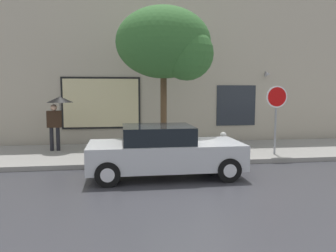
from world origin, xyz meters
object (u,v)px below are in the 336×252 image
Objects in this scene: parked_car at (164,151)px; fire_hydrant at (223,143)px; pedestrian_with_umbrella at (58,108)px; street_tree at (168,45)px; stop_sign at (276,106)px.

fire_hydrant is at bearing 42.07° from parked_car.
street_tree is (3.91, -1.33, 2.19)m from pedestrian_with_umbrella.
stop_sign is at bearing -10.68° from fire_hydrant.
parked_car is at bearing -46.90° from pedestrian_with_umbrella.
street_tree reaches higher than pedestrian_with_umbrella.
street_tree is (-1.93, 0.18, 3.38)m from fire_hydrant.
stop_sign is at bearing -13.58° from pedestrian_with_umbrella.
fire_hydrant is at bearing -5.33° from street_tree.
pedestrian_with_umbrella reaches higher than fire_hydrant.
street_tree reaches higher than stop_sign.
stop_sign is (1.78, -0.34, 1.31)m from fire_hydrant.
pedestrian_with_umbrella is (-5.84, 1.50, 1.19)m from fire_hydrant.
parked_car is 3.24m from fire_hydrant.
pedestrian_with_umbrella is at bearing 161.28° from street_tree.
fire_hydrant is at bearing 169.32° from stop_sign.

